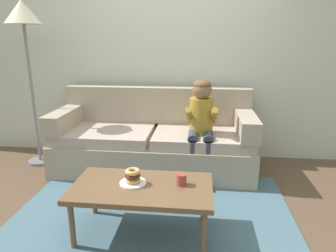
# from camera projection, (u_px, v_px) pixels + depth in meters

# --- Properties ---
(ground) EXTENTS (10.00, 10.00, 0.00)m
(ground) POSITION_uv_depth(u_px,v_px,m) (156.00, 204.00, 2.87)
(ground) COLOR brown
(wall_back) EXTENTS (8.00, 0.10, 2.80)m
(wall_back) POSITION_uv_depth(u_px,v_px,m) (171.00, 48.00, 3.82)
(wall_back) COLOR beige
(wall_back) RESTS_ON ground
(area_rug) EXTENTS (2.46, 1.85, 0.01)m
(area_rug) POSITION_uv_depth(u_px,v_px,m) (152.00, 219.00, 2.63)
(area_rug) COLOR #476675
(area_rug) RESTS_ON ground
(couch) EXTENTS (2.29, 0.90, 0.95)m
(couch) POSITION_uv_depth(u_px,v_px,m) (154.00, 141.00, 3.61)
(couch) COLOR tan
(couch) RESTS_ON ground
(coffee_table) EXTENTS (1.09, 0.59, 0.43)m
(coffee_table) POSITION_uv_depth(u_px,v_px,m) (142.00, 191.00, 2.34)
(coffee_table) COLOR brown
(coffee_table) RESTS_ON ground
(person_child) EXTENTS (0.34, 0.58, 1.10)m
(person_child) POSITION_uv_depth(u_px,v_px,m) (201.00, 120.00, 3.26)
(person_child) COLOR olive
(person_child) RESTS_ON ground
(plate) EXTENTS (0.21, 0.21, 0.01)m
(plate) POSITION_uv_depth(u_px,v_px,m) (133.00, 183.00, 2.36)
(plate) COLOR white
(plate) RESTS_ON coffee_table
(donut) EXTENTS (0.17, 0.17, 0.04)m
(donut) POSITION_uv_depth(u_px,v_px,m) (133.00, 180.00, 2.35)
(donut) COLOR tan
(donut) RESTS_ON plate
(donut_second) EXTENTS (0.17, 0.17, 0.04)m
(donut_second) POSITION_uv_depth(u_px,v_px,m) (133.00, 176.00, 2.34)
(donut_second) COLOR #422619
(donut_second) RESTS_ON donut
(donut_third) EXTENTS (0.13, 0.13, 0.04)m
(donut_third) POSITION_uv_depth(u_px,v_px,m) (133.00, 172.00, 2.33)
(donut_third) COLOR tan
(donut_third) RESTS_ON donut_second
(mug) EXTENTS (0.08, 0.08, 0.09)m
(mug) POSITION_uv_depth(u_px,v_px,m) (181.00, 179.00, 2.33)
(mug) COLOR #993D38
(mug) RESTS_ON coffee_table
(toy_controller) EXTENTS (0.23, 0.09, 0.05)m
(toy_controller) POSITION_uv_depth(u_px,v_px,m) (94.00, 191.00, 3.07)
(toy_controller) COLOR gold
(toy_controller) RESTS_ON ground
(floor_lamp) EXTENTS (0.41, 0.41, 1.94)m
(floor_lamp) POSITION_uv_depth(u_px,v_px,m) (24.00, 25.00, 3.41)
(floor_lamp) COLOR slate
(floor_lamp) RESTS_ON ground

